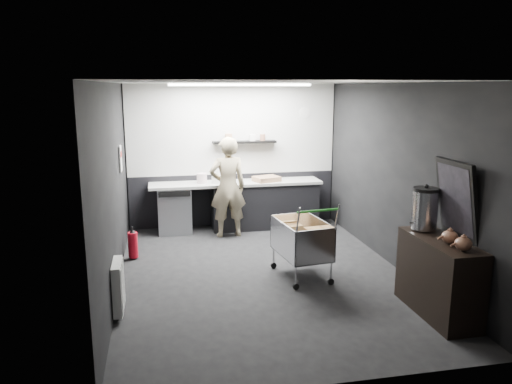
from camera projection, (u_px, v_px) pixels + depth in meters
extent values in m
plane|color=black|center=(263.00, 275.00, 7.16)|extent=(5.50, 5.50, 0.00)
plane|color=silver|center=(264.00, 82.00, 6.59)|extent=(5.50, 5.50, 0.00)
plane|color=black|center=(233.00, 156.00, 9.51)|extent=(5.50, 0.00, 5.50)
plane|color=black|center=(332.00, 242.00, 4.24)|extent=(5.50, 0.00, 5.50)
plane|color=black|center=(113.00, 188.00, 6.49)|extent=(0.00, 5.50, 5.50)
plane|color=black|center=(398.00, 177.00, 7.26)|extent=(0.00, 5.50, 5.50)
cube|color=beige|center=(233.00, 129.00, 9.39)|extent=(3.95, 0.02, 1.70)
cube|color=black|center=(234.00, 199.00, 9.67)|extent=(3.95, 0.02, 1.00)
cube|color=black|center=(244.00, 142.00, 9.37)|extent=(1.20, 0.22, 0.04)
cylinder|color=silver|center=(305.00, 113.00, 9.58)|extent=(0.20, 0.03, 0.20)
cube|color=white|center=(121.00, 159.00, 7.70)|extent=(0.02, 0.30, 0.40)
cube|color=red|center=(121.00, 154.00, 7.68)|extent=(0.02, 0.22, 0.10)
cube|color=silver|center=(118.00, 286.00, 5.85)|extent=(0.10, 0.50, 0.60)
cube|color=white|center=(240.00, 85.00, 8.37)|extent=(2.40, 0.20, 0.04)
cube|color=black|center=(265.00, 205.00, 9.49)|extent=(2.00, 0.56, 0.85)
cube|color=#ACACA8|center=(236.00, 183.00, 9.29)|extent=(3.20, 0.60, 0.05)
cube|color=#9EA0A5|center=(174.00, 210.00, 9.16)|extent=(0.60, 0.58, 0.85)
cube|color=black|center=(174.00, 194.00, 8.80)|extent=(0.56, 0.02, 0.10)
imported|color=beige|center=(228.00, 187.00, 8.82)|extent=(0.68, 0.47, 1.79)
cube|color=silver|center=(301.00, 254.00, 7.03)|extent=(0.71, 0.99, 0.02)
cube|color=silver|center=(282.00, 239.00, 6.92)|extent=(0.14, 0.92, 0.49)
cube|color=silver|center=(321.00, 237.00, 7.03)|extent=(0.14, 0.92, 0.49)
cube|color=silver|center=(311.00, 248.00, 6.55)|extent=(0.59, 0.10, 0.49)
cube|color=silver|center=(293.00, 229.00, 7.41)|extent=(0.59, 0.10, 0.49)
cylinder|color=silver|center=(291.00, 276.00, 6.61)|extent=(0.02, 0.02, 0.32)
cylinder|color=silver|center=(328.00, 273.00, 6.71)|extent=(0.02, 0.02, 0.32)
cylinder|color=silver|center=(276.00, 255.00, 7.41)|extent=(0.02, 0.02, 0.32)
cylinder|color=silver|center=(310.00, 253.00, 7.51)|extent=(0.02, 0.02, 0.32)
cylinder|color=#258926|center=(314.00, 211.00, 6.38)|extent=(0.59, 0.11, 0.03)
cube|color=olive|center=(291.00, 237.00, 7.06)|extent=(0.30, 0.36, 0.41)
cube|color=olive|center=(315.00, 243.00, 6.89)|extent=(0.27, 0.33, 0.37)
cylinder|color=black|center=(291.00, 286.00, 6.64)|extent=(0.09, 0.04, 0.09)
cylinder|color=black|center=(276.00, 264.00, 7.44)|extent=(0.09, 0.04, 0.09)
cylinder|color=black|center=(328.00, 283.00, 6.74)|extent=(0.09, 0.04, 0.09)
cylinder|color=black|center=(309.00, 262.00, 7.54)|extent=(0.09, 0.04, 0.09)
cube|color=black|center=(439.00, 277.00, 5.84)|extent=(0.46, 1.22, 0.92)
cylinder|color=silver|center=(425.00, 210.00, 6.08)|extent=(0.31, 0.31, 0.47)
cylinder|color=black|center=(426.00, 189.00, 6.03)|extent=(0.31, 0.31, 0.04)
sphere|color=black|center=(426.00, 186.00, 6.02)|extent=(0.05, 0.05, 0.05)
ellipsoid|color=brown|center=(450.00, 237.00, 5.58)|extent=(0.18, 0.18, 0.15)
ellipsoid|color=brown|center=(463.00, 244.00, 5.33)|extent=(0.18, 0.18, 0.15)
cube|color=black|center=(457.00, 199.00, 5.73)|extent=(0.21, 0.71, 0.91)
cube|color=black|center=(455.00, 199.00, 5.73)|extent=(0.15, 0.61, 0.78)
cylinder|color=#AD0B1A|center=(133.00, 245.00, 7.76)|extent=(0.15, 0.15, 0.40)
cone|color=black|center=(132.00, 231.00, 7.72)|extent=(0.10, 0.10, 0.06)
cylinder|color=black|center=(132.00, 229.00, 7.71)|extent=(0.03, 0.03, 0.06)
cube|color=#9F7555|center=(267.00, 179.00, 9.34)|extent=(0.54, 0.46, 0.09)
cylinder|color=silver|center=(202.00, 178.00, 9.15)|extent=(0.18, 0.18, 0.18)
cube|color=silver|center=(217.00, 179.00, 9.15)|extent=(0.19, 0.17, 0.15)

